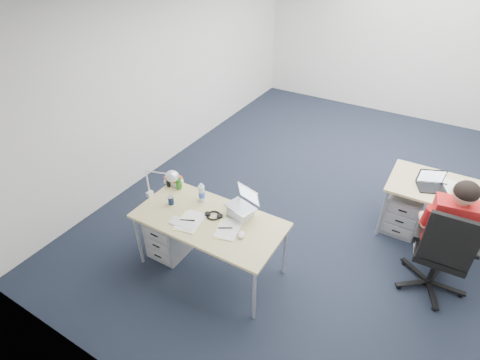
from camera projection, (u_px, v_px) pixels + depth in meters
name	position (u px, v px, depth m)	size (l,w,h in m)	color
floor	(349.00, 202.00, 5.39)	(7.00, 7.00, 0.00)	black
room	(373.00, 88.00, 4.41)	(6.02, 7.02, 2.80)	silver
desk_near	(209.00, 222.00, 4.00)	(1.60, 0.80, 0.73)	tan
desk_far	(460.00, 196.00, 4.39)	(1.60, 0.80, 0.73)	tan
office_chair	(435.00, 266.00, 3.96)	(0.75, 0.75, 1.14)	black
seated_person	(446.00, 230.00, 3.90)	(0.48, 0.79, 1.37)	red
drawer_pedestal_near	(171.00, 233.00, 4.46)	(0.40, 0.50, 0.55)	gray
drawer_pedestal_far	(403.00, 210.00, 4.81)	(0.40, 0.50, 0.55)	gray
silver_laptop	(240.00, 204.00, 3.93)	(0.30, 0.24, 0.32)	silver
wireless_keyboard	(183.00, 224.00, 3.89)	(0.30, 0.12, 0.02)	white
computer_mouse	(241.00, 235.00, 3.74)	(0.07, 0.11, 0.04)	white
headphones	(214.00, 215.00, 4.00)	(0.20, 0.15, 0.03)	black
can_koozie	(171.00, 200.00, 4.16)	(0.06, 0.06, 0.10)	#131F3C
water_bottle	(202.00, 192.00, 4.17)	(0.07, 0.07, 0.23)	silver
bear_figurine	(179.00, 183.00, 4.38)	(0.09, 0.07, 0.17)	#1C6A1C
book_stack	(173.00, 180.00, 4.50)	(0.19, 0.15, 0.09)	silver
cordless_phone	(168.00, 181.00, 4.41)	(0.04, 0.03, 0.15)	black
papers_left	(189.00, 222.00, 3.93)	(0.23, 0.33, 0.01)	#FDF992
papers_right	(227.00, 229.00, 3.83)	(0.22, 0.31, 0.01)	#FDF992
sunglasses	(241.00, 219.00, 3.95)	(0.11, 0.05, 0.02)	black
desk_lamp	(157.00, 182.00, 4.11)	(0.42, 0.15, 0.48)	silver
dark_laptop	(434.00, 181.00, 4.36)	(0.31, 0.30, 0.23)	black
far_papers	(442.00, 184.00, 4.49)	(0.22, 0.31, 0.01)	white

